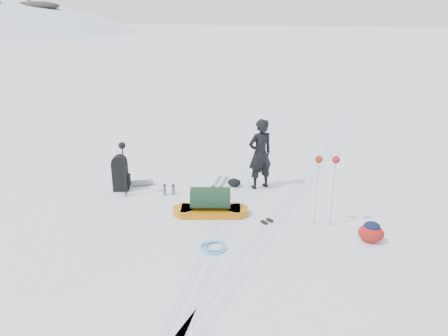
{
  "coord_description": "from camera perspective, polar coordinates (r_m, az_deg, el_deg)",
  "views": [
    {
      "loc": [
        2.4,
        -8.7,
        4.34
      ],
      "look_at": [
        -0.19,
        0.05,
        0.95
      ],
      "focal_mm": 35.0,
      "sensor_mm": 36.0,
      "label": 1
    }
  ],
  "objects": [
    {
      "name": "ski_tracks",
      "position": [
        10.66,
        5.43,
        -3.73
      ],
      "size": [
        3.38,
        17.97,
        0.01
      ],
      "color": "silver",
      "rests_on": "ground"
    },
    {
      "name": "expedition_rucksack",
      "position": [
        11.14,
        -13.05,
        -0.74
      ],
      "size": [
        0.86,
        0.82,
        0.92
      ],
      "rotation": [
        0.0,
        0.0,
        0.28
      ],
      "color": "black",
      "rests_on": "ground"
    },
    {
      "name": "small_daypack",
      "position": [
        9.06,
        18.67,
        -7.93
      ],
      "size": [
        0.62,
        0.59,
        0.43
      ],
      "rotation": [
        0.0,
        0.0,
        -0.64
      ],
      "color": "maroon",
      "rests_on": "ground"
    },
    {
      "name": "pulk_sled",
      "position": [
        9.63,
        -1.77,
        -4.78
      ],
      "size": [
        1.74,
        0.92,
        0.64
      ],
      "rotation": [
        0.0,
        0.0,
        0.28
      ],
      "color": "#C0680B",
      "rests_on": "ground"
    },
    {
      "name": "rope_coil",
      "position": [
        8.45,
        -1.35,
        -10.28
      ],
      "size": [
        0.6,
        0.6,
        0.06
      ],
      "rotation": [
        0.0,
        0.0,
        -0.19
      ],
      "color": "#60ACEA",
      "rests_on": "ground"
    },
    {
      "name": "thermos_pair",
      "position": [
        10.75,
        -7.2,
        -2.84
      ],
      "size": [
        0.28,
        0.18,
        0.28
      ],
      "rotation": [
        0.0,
        0.0,
        -0.33
      ],
      "color": "#575A5F",
      "rests_on": "ground"
    },
    {
      "name": "ground",
      "position": [
        10.01,
        0.98,
        -5.32
      ],
      "size": [
        200.0,
        200.0,
        0.0
      ],
      "primitive_type": "plane",
      "color": "white",
      "rests_on": "ground"
    },
    {
      "name": "touring_skis_white",
      "position": [
        9.42,
        5.63,
        -7.07
      ],
      "size": [
        1.49,
        1.15,
        0.06
      ],
      "rotation": [
        0.0,
        0.0,
        -0.61
      ],
      "color": "silver",
      "rests_on": "ground"
    },
    {
      "name": "touring_skis_grey",
      "position": [
        10.99,
        -1.11,
        -2.79
      ],
      "size": [
        0.38,
        1.84,
        0.07
      ],
      "rotation": [
        0.0,
        0.0,
        1.63
      ],
      "color": "gray",
      "rests_on": "ground"
    },
    {
      "name": "ski_poles_black",
      "position": [
        10.52,
        -13.11,
        2.02
      ],
      "size": [
        0.17,
        0.18,
        1.37
      ],
      "rotation": [
        0.0,
        0.0,
        -0.2
      ],
      "color": "black",
      "rests_on": "ground"
    },
    {
      "name": "ski_poles_silver",
      "position": [
        9.02,
        13.27,
        0.03
      ],
      "size": [
        0.48,
        0.23,
        1.54
      ],
      "rotation": [
        0.0,
        0.0,
        0.4
      ],
      "color": "silver",
      "rests_on": "ground"
    },
    {
      "name": "stuff_sack",
      "position": [
        11.17,
        1.34,
        -1.9
      ],
      "size": [
        0.41,
        0.37,
        0.21
      ],
      "rotation": [
        0.0,
        0.0,
        -0.41
      ],
      "color": "black",
      "rests_on": "ground"
    },
    {
      "name": "skier",
      "position": [
        10.87,
        4.74,
        1.84
      ],
      "size": [
        0.77,
        0.76,
        1.79
      ],
      "primitive_type": "imported",
      "rotation": [
        0.0,
        0.0,
        3.89
      ],
      "color": "black",
      "rests_on": "ground"
    }
  ]
}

